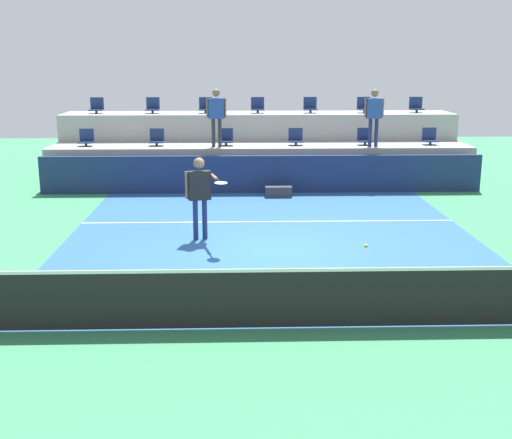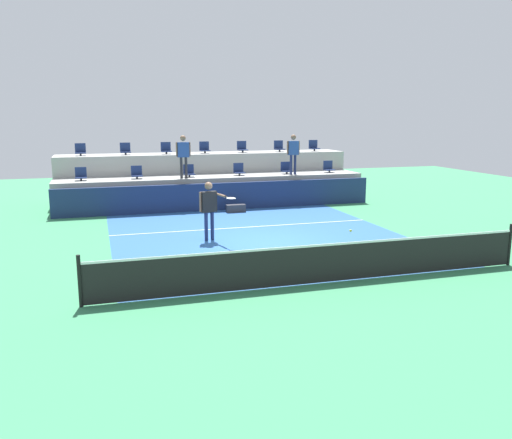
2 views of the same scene
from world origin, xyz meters
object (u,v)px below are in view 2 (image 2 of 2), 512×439
Objects in this scene: stadium_chair_lower_far_right at (329,168)px; stadium_chair_upper_far_left at (80,151)px; stadium_chair_upper_left at (125,150)px; stadium_chair_upper_right at (279,147)px; stadium_chair_upper_mid_left at (166,149)px; stadium_chair_lower_far_left at (81,175)px; stadium_chair_upper_mid_right at (242,148)px; equipment_bag at (236,208)px; stadium_chair_lower_left at (137,173)px; tennis_player at (210,205)px; tennis_ball at (351,231)px; stadium_chair_lower_mid_right at (239,170)px; stadium_chair_upper_far_right at (314,146)px; stadium_chair_lower_right at (286,169)px; spectator_leaning_on_rail at (293,150)px; stadium_chair_upper_center at (205,148)px; spectator_in_grey at (183,152)px; stadium_chair_lower_mid_left at (189,172)px.

stadium_chair_lower_far_right is 10.85m from stadium_chair_upper_far_left.
stadium_chair_upper_left is 7.06m from stadium_chair_upper_right.
stadium_chair_lower_far_left is at bearing -153.44° from stadium_chair_upper_mid_left.
equipment_bag is (-1.29, -3.69, -2.16)m from stadium_chair_upper_mid_right.
stadium_chair_upper_far_left is at bearing 180.00° from stadium_chair_upper_mid_right.
stadium_chair_lower_left is 6.60m from tennis_player.
tennis_ball is at bearing -67.72° from stadium_chair_upper_left.
stadium_chair_lower_mid_right is at bearing 67.54° from tennis_player.
stadium_chair_upper_right is 1.00× the size of stadium_chair_upper_far_right.
stadium_chair_upper_far_right is at bearing 37.19° from equipment_bag.
stadium_chair_upper_far_right is (2.06, 1.80, 0.85)m from stadium_chair_lower_right.
equipment_bag is (5.81, -1.89, -1.31)m from stadium_chair_lower_far_left.
stadium_chair_lower_mid_right is at bearing -15.55° from stadium_chair_upper_far_left.
stadium_chair_upper_left is at bearing 168.46° from stadium_chair_lower_far_right.
tennis_player is (-4.79, -6.37, -0.35)m from stadium_chair_lower_right.
spectator_leaning_on_rail is at bearing -9.34° from stadium_chair_lower_mid_right.
stadium_chair_upper_center is (5.34, 0.00, 0.00)m from stadium_chair_upper_far_left.
spectator_in_grey is (-6.66, -2.18, -0.01)m from stadium_chair_upper_far_right.
stadium_chair_lower_far_left is 2.71m from stadium_chair_upper_left.
spectator_leaning_on_rail is 3.97m from equipment_bag.
stadium_chair_upper_right is 2.19m from spectator_leaning_on_rail.
tennis_ball is (-3.97, -10.04, -0.57)m from stadium_chair_lower_far_right.
stadium_chair_lower_mid_left is at bearing 103.45° from tennis_ball.
stadium_chair_lower_mid_left is at bearing 180.00° from stadium_chair_lower_right.
stadium_chair_upper_right is (0.29, 1.80, 0.85)m from stadium_chair_lower_right.
tennis_player is (-2.63, -6.37, -0.35)m from stadium_chair_lower_mid_right.
stadium_chair_upper_center is at bearing 18.64° from stadium_chair_lower_far_left.
stadium_chair_lower_far_right is 1.00× the size of stadium_chair_upper_center.
tennis_player is at bearing -137.01° from stadium_chair_lower_far_right.
tennis_player is at bearing -121.88° from stadium_chair_upper_right.
spectator_leaning_on_rail is at bearing -52.24° from stadium_chair_upper_mid_right.
stadium_chair_upper_right is at bearing 14.93° from stadium_chair_lower_left.
stadium_chair_lower_left is at bearing 180.00° from stadium_chair_lower_mid_left.
stadium_chair_upper_right and stadium_chair_upper_far_right have the same top height.
stadium_chair_upper_left is 7.65× the size of tennis_ball.
stadium_chair_lower_far_left is 0.29× the size of tennis_player.
stadium_chair_lower_right is 1.00× the size of stadium_chair_upper_far_right.
stadium_chair_upper_left is at bearing 180.00° from stadium_chair_upper_mid_right.
stadium_chair_lower_mid_left is 1.00× the size of stadium_chair_upper_far_left.
stadium_chair_lower_left is at bearing 180.00° from stadium_chair_lower_right.
stadium_chair_lower_right is 2.50m from stadium_chair_upper_mid_right.
stadium_chair_lower_far_right is 9.04m from stadium_chair_upper_left.
stadium_chair_lower_mid_left is at bearing -22.71° from stadium_chair_upper_far_left.
stadium_chair_upper_center is at bearing 0.00° from stadium_chair_upper_mid_left.
stadium_chair_lower_left is at bearing 176.69° from spectator_leaning_on_rail.
stadium_chair_upper_far_left is at bearing 164.45° from stadium_chair_lower_mid_right.
stadium_chair_upper_far_left is 7.11m from stadium_chair_upper_mid_right.
stadium_chair_upper_center reaches higher than tennis_player.
stadium_chair_lower_left is 2.46m from stadium_chair_upper_mid_left.
stadium_chair_upper_center is at bearing 121.98° from stadium_chair_lower_mid_right.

